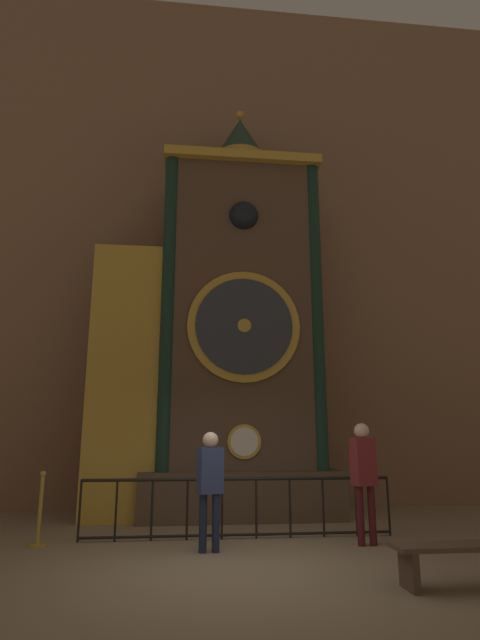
# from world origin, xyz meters

# --- Properties ---
(ground_plane) EXTENTS (28.00, 28.00, 0.00)m
(ground_plane) POSITION_xyz_m (0.00, 0.00, 0.00)
(ground_plane) COLOR #847056
(cathedral_back_wall) EXTENTS (24.00, 0.32, 13.24)m
(cathedral_back_wall) POSITION_xyz_m (-0.09, 5.20, 6.61)
(cathedral_back_wall) COLOR #846047
(cathedral_back_wall) RESTS_ON ground_plane
(clock_tower) EXTENTS (4.99, 1.77, 9.09)m
(clock_tower) POSITION_xyz_m (0.06, 3.84, 3.72)
(clock_tower) COLOR brown
(clock_tower) RESTS_ON ground_plane
(railing_fence) EXTENTS (4.94, 0.05, 0.92)m
(railing_fence) POSITION_xyz_m (0.25, 1.81, 0.51)
(railing_fence) COLOR black
(railing_fence) RESTS_ON ground_plane
(visitor_near) EXTENTS (0.39, 0.32, 1.62)m
(visitor_near) POSITION_xyz_m (-0.26, 0.92, 0.98)
(visitor_near) COLOR #1B213A
(visitor_near) RESTS_ON ground_plane
(visitor_far) EXTENTS (0.38, 0.30, 1.76)m
(visitor_far) POSITION_xyz_m (2.07, 1.10, 1.07)
(visitor_far) COLOR #461518
(visitor_far) RESTS_ON ground_plane
(stanchion_post) EXTENTS (0.28, 0.28, 1.05)m
(stanchion_post) POSITION_xyz_m (-2.74, 1.61, 0.34)
(stanchion_post) COLOR #B28E33
(stanchion_post) RESTS_ON ground_plane
(visitor_bench) EXTENTS (1.40, 0.40, 0.44)m
(visitor_bench) POSITION_xyz_m (2.29, -1.03, 0.32)
(visitor_bench) COLOR brown
(visitor_bench) RESTS_ON ground_plane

